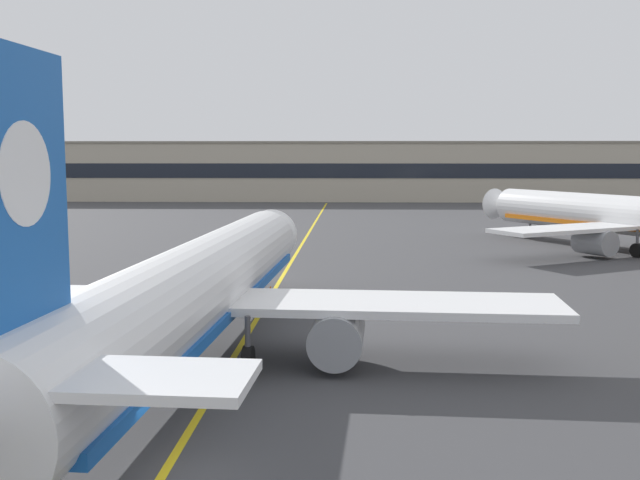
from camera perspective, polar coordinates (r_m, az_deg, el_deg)
The scene contains 4 objects.
taxiway_centreline at distance 50.89m, azimuth -3.52°, elevation -3.83°, with size 0.30×180.00×0.01m, color yellow.
airliner_foreground at distance 33.11m, azimuth -9.42°, elevation -3.65°, with size 32.24×41.52×11.65m.
safety_cone_by_nose_gear at distance 49.40m, azimuth -3.82°, elevation -3.85°, with size 0.44×0.44×0.55m.
terminal_building at distance 148.99m, azimuth -1.56°, elevation 5.32°, with size 168.68×12.40×11.71m.
Camera 1 is at (4.73, -19.83, 9.21)m, focal length 41.66 mm.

